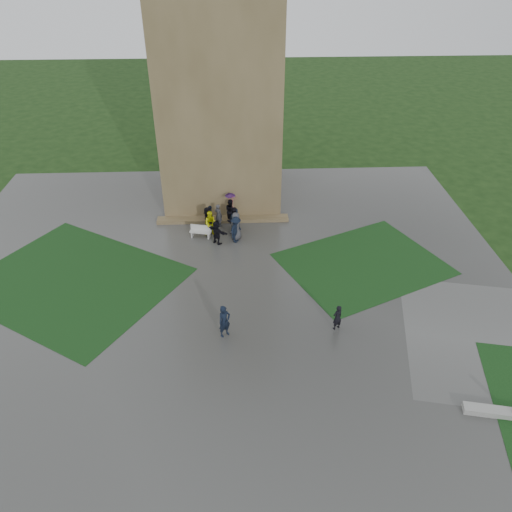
{
  "coord_description": "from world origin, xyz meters",
  "views": [
    {
      "loc": [
        0.99,
        -19.34,
        17.19
      ],
      "look_at": [
        2.01,
        4.38,
        1.2
      ],
      "focal_mm": 35.0,
      "sensor_mm": 36.0,
      "label": 1
    }
  ],
  "objects_px": {
    "pedestrian_mid": "(224,321)",
    "pedestrian_near": "(337,317)",
    "tower": "(219,70)",
    "bench": "(201,231)"
  },
  "relations": [
    {
      "from": "pedestrian_mid",
      "to": "pedestrian_near",
      "type": "distance_m",
      "value": 5.63
    },
    {
      "from": "tower",
      "to": "bench",
      "type": "xyz_separation_m",
      "value": [
        -1.41,
        -6.46,
        -8.56
      ]
    },
    {
      "from": "tower",
      "to": "pedestrian_near",
      "type": "distance_m",
      "value": 18.6
    },
    {
      "from": "pedestrian_mid",
      "to": "pedestrian_near",
      "type": "relative_size",
      "value": 1.24
    },
    {
      "from": "tower",
      "to": "bench",
      "type": "distance_m",
      "value": 10.82
    },
    {
      "from": "tower",
      "to": "pedestrian_mid",
      "type": "height_order",
      "value": "tower"
    },
    {
      "from": "bench",
      "to": "tower",
      "type": "bearing_deg",
      "value": 90.42
    },
    {
      "from": "pedestrian_near",
      "to": "bench",
      "type": "bearing_deg",
      "value": -78.84
    },
    {
      "from": "bench",
      "to": "pedestrian_near",
      "type": "distance_m",
      "value": 11.7
    },
    {
      "from": "pedestrian_mid",
      "to": "pedestrian_near",
      "type": "height_order",
      "value": "pedestrian_mid"
    }
  ]
}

